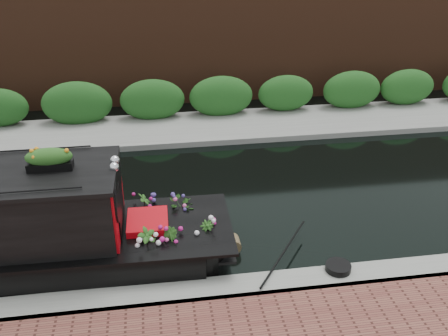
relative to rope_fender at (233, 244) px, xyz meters
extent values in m
plane|color=black|center=(-1.51, 1.94, -0.15)|extent=(80.00, 80.00, 0.00)
cube|color=gray|center=(-1.51, -1.36, -0.15)|extent=(40.00, 0.60, 0.50)
cube|color=gray|center=(-1.51, 6.14, -0.15)|extent=(40.00, 2.40, 0.34)
cube|color=#1F531C|center=(-1.51, 7.04, -0.15)|extent=(40.00, 1.10, 2.80)
cube|color=#4C2A1A|center=(-1.51, 9.14, -0.15)|extent=(40.00, 1.00, 8.00)
cube|color=red|center=(-2.14, 0.00, 1.21)|extent=(0.09, 1.68, 1.29)
cube|color=black|center=(-3.42, -0.85, 1.29)|extent=(0.86, 0.05, 0.53)
cube|color=red|center=(-1.65, 0.00, 0.52)|extent=(0.78, 0.88, 0.48)
sphere|color=white|center=(-2.13, -0.13, 1.97)|extent=(0.17, 0.17, 0.17)
sphere|color=white|center=(-2.13, 0.13, 1.97)|extent=(0.17, 0.17, 0.17)
cube|color=black|center=(-3.23, 0.00, 2.01)|extent=(0.77, 0.27, 0.14)
ellipsoid|color=orange|center=(-3.23, 0.00, 2.20)|extent=(0.85, 0.27, 0.23)
imported|color=#2B5D1F|center=(-1.66, -0.60, 0.61)|extent=(0.42, 0.38, 0.65)
imported|color=#2B5D1F|center=(-1.25, -0.58, 0.57)|extent=(0.39, 0.40, 0.57)
imported|color=#2B5D1F|center=(-0.93, 0.52, 0.55)|extent=(0.64, 0.61, 0.54)
imported|color=#2B5D1F|center=(-0.55, -0.30, 0.53)|extent=(0.39, 0.39, 0.49)
imported|color=#2B5D1F|center=(-1.70, 0.73, 0.58)|extent=(0.26, 0.34, 0.60)
cylinder|color=brown|center=(0.00, 0.00, 0.00)|extent=(0.30, 0.32, 0.30)
cylinder|color=black|center=(1.75, -1.21, 0.16)|extent=(0.47, 0.47, 0.12)
camera|label=1|loc=(-1.38, -8.03, 5.97)|focal=40.00mm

